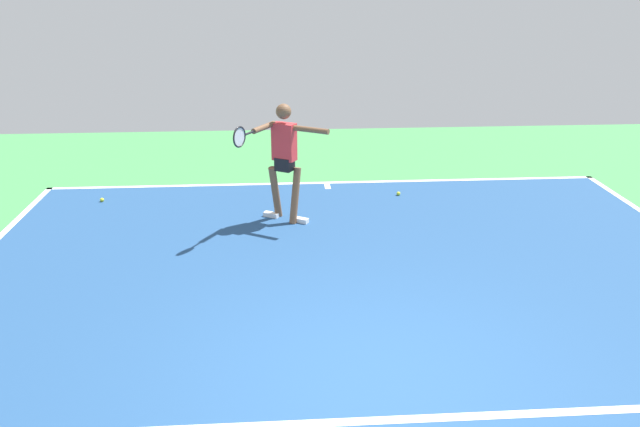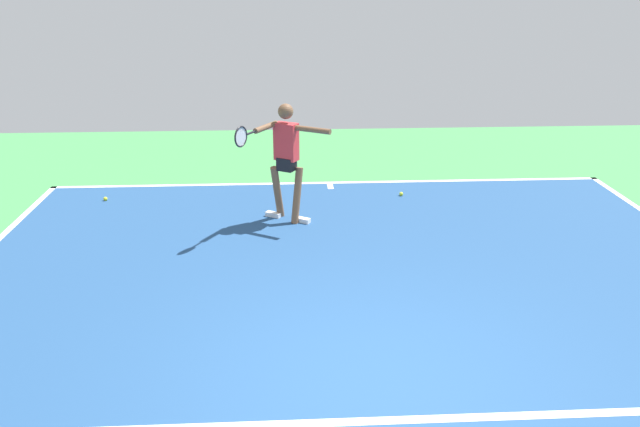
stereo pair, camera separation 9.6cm
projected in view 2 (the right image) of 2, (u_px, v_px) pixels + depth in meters
The scene contains 8 objects.
ground_plane at pixel (374, 387), 5.83m from camera, with size 20.37×20.37×0.00m, color #428E4C.
court_surface at pixel (374, 387), 5.83m from camera, with size 9.86×12.15×0.00m, color navy.
court_line_baseline_near at pixel (330, 183), 11.45m from camera, with size 9.86×0.10×0.01m, color white.
court_line_service at pixel (382, 421), 5.38m from camera, with size 7.39×0.10×0.01m, color white.
court_line_centre_mark at pixel (330, 186), 11.26m from camera, with size 0.10×0.30×0.01m, color white.
tennis_player at pixel (286, 155), 9.36m from camera, with size 1.34×1.06×1.80m.
tennis_ball_centre_court at pixel (401, 194), 10.78m from camera, with size 0.07×0.07×0.07m, color #CCE033.
tennis_ball_by_sideline at pixel (105, 199), 10.54m from camera, with size 0.07×0.07×0.07m, color yellow.
Camera 2 is at (0.76, 4.84, 3.57)m, focal length 35.70 mm.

